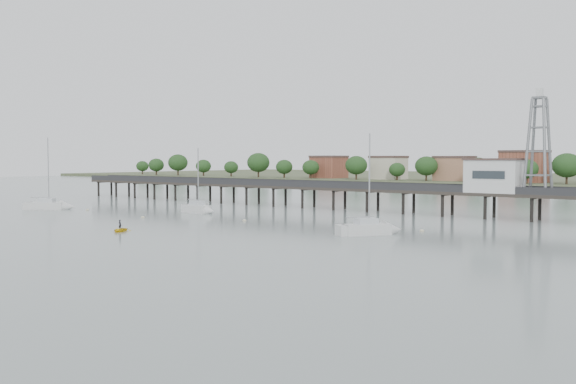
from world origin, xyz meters
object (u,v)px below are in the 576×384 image
object	(u,v)px
sailboat_c	(375,229)
yellow_dinghy	(120,231)
white_tender	(198,205)
lattice_tower	(539,146)
sailboat_b	(201,209)
pier	(356,189)
sailboat_a	(54,206)

from	to	relation	value
sailboat_c	yellow_dinghy	distance (m)	32.10
yellow_dinghy	white_tender	bearing A→B (deg)	90.38
lattice_tower	sailboat_b	distance (m)	54.52
pier	sailboat_a	world-z (taller)	sailboat_a
lattice_tower	sailboat_b	xyz separation A→B (m)	(-49.28, -20.84, -10.45)
lattice_tower	yellow_dinghy	distance (m)	60.73
pier	sailboat_a	distance (m)	54.84
white_tender	yellow_dinghy	distance (m)	40.05
lattice_tower	yellow_dinghy	bearing A→B (deg)	-128.93
sailboat_a	white_tender	size ratio (longest dim) A/B	3.85
sailboat_c	white_tender	world-z (taller)	sailboat_c
pier	sailboat_a	xyz separation A→B (m)	(-44.64, -31.69, -3.16)
yellow_dinghy	lattice_tower	bearing A→B (deg)	19.44
sailboat_c	pier	bearing A→B (deg)	67.88
white_tender	yellow_dinghy	xyz separation A→B (m)	(21.23, -33.96, -0.40)
sailboat_c	sailboat_a	size ratio (longest dim) A/B	0.94
lattice_tower	sailboat_c	size ratio (longest dim) A/B	1.20
sailboat_a	sailboat_b	bearing A→B (deg)	-15.55
white_tender	sailboat_b	bearing A→B (deg)	-64.02
lattice_tower	yellow_dinghy	world-z (taller)	lattice_tower
sailboat_b	yellow_dinghy	xyz separation A→B (m)	(11.77, -25.61, -0.65)
sailboat_c	sailboat_a	distance (m)	65.72
sailboat_c	sailboat_b	world-z (taller)	sailboat_c
sailboat_b	yellow_dinghy	bearing A→B (deg)	-61.24
sailboat_a	white_tender	xyz separation A→B (m)	(17.39, 19.20, -0.24)
pier	white_tender	distance (m)	30.17
lattice_tower	sailboat_c	bearing A→B (deg)	-109.72
lattice_tower	sailboat_b	bearing A→B (deg)	-157.08
sailboat_b	white_tender	xyz separation A→B (m)	(-9.47, 8.35, -0.25)
sailboat_c	sailboat_b	size ratio (longest dim) A/B	1.12
white_tender	sailboat_a	bearing A→B (deg)	-154.78
pier	white_tender	xyz separation A→B (m)	(-27.25, -12.49, -3.40)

